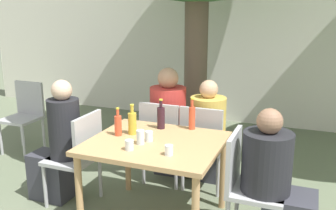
{
  "coord_description": "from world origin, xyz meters",
  "views": [
    {
      "loc": [
        1.23,
        -2.8,
        1.88
      ],
      "look_at": [
        0.0,
        0.3,
        1.01
      ],
      "focal_mm": 40.0,
      "sensor_mm": 36.0,
      "label": 1
    }
  ],
  "objects_px": {
    "patio_chair_1": "(247,181)",
    "soda_bottle_2": "(192,117)",
    "patio_chair_2": "(163,137)",
    "patio_chair_3": "(204,142)",
    "patio_chair_4": "(25,112)",
    "wine_bottle_1": "(161,117)",
    "drinking_glass_1": "(140,137)",
    "person_seated_0": "(58,149)",
    "drinking_glass_3": "(169,150)",
    "person_seated_1": "(277,187)",
    "soda_bottle_0": "(118,125)",
    "drinking_glass_0": "(149,136)",
    "oil_cruet_3": "(132,123)",
    "person_seated_2": "(171,127)",
    "drinking_glass_2": "(129,145)",
    "dining_table_front": "(155,151)",
    "person_seated_3": "(210,136)",
    "patio_chair_0": "(79,153)"
  },
  "relations": [
    {
      "from": "patio_chair_0",
      "to": "soda_bottle_0",
      "type": "bearing_deg",
      "value": 91.92
    },
    {
      "from": "person_seated_0",
      "to": "person_seated_1",
      "type": "relative_size",
      "value": 1.08
    },
    {
      "from": "patio_chair_4",
      "to": "person_seated_2",
      "type": "relative_size",
      "value": 0.73
    },
    {
      "from": "soda_bottle_2",
      "to": "drinking_glass_3",
      "type": "relative_size",
      "value": 3.67
    },
    {
      "from": "patio_chair_3",
      "to": "patio_chair_1",
      "type": "bearing_deg",
      "value": 128.21
    },
    {
      "from": "patio_chair_1",
      "to": "drinking_glass_2",
      "type": "height_order",
      "value": "patio_chair_1"
    },
    {
      "from": "patio_chair_4",
      "to": "wine_bottle_1",
      "type": "xyz_separation_m",
      "value": [
        2.23,
        -0.62,
        0.35
      ]
    },
    {
      "from": "person_seated_0",
      "to": "soda_bottle_2",
      "type": "height_order",
      "value": "person_seated_0"
    },
    {
      "from": "patio_chair_2",
      "to": "soda_bottle_0",
      "type": "xyz_separation_m",
      "value": [
        -0.14,
        -0.71,
        0.33
      ]
    },
    {
      "from": "person_seated_3",
      "to": "drinking_glass_2",
      "type": "xyz_separation_m",
      "value": [
        -0.34,
        -1.23,
        0.28
      ]
    },
    {
      "from": "drinking_glass_0",
      "to": "drinking_glass_3",
      "type": "bearing_deg",
      "value": -39.97
    },
    {
      "from": "patio_chair_3",
      "to": "patio_chair_4",
      "type": "xyz_separation_m",
      "value": [
        -2.55,
        0.24,
        0.0
      ]
    },
    {
      "from": "person_seated_1",
      "to": "soda_bottle_2",
      "type": "xyz_separation_m",
      "value": [
        -0.85,
        0.43,
        0.36
      ]
    },
    {
      "from": "dining_table_front",
      "to": "soda_bottle_2",
      "type": "height_order",
      "value": "soda_bottle_2"
    },
    {
      "from": "person_seated_2",
      "to": "person_seated_3",
      "type": "distance_m",
      "value": 0.46
    },
    {
      "from": "dining_table_front",
      "to": "wine_bottle_1",
      "type": "relative_size",
      "value": 3.94
    },
    {
      "from": "person_seated_3",
      "to": "drinking_glass_1",
      "type": "relative_size",
      "value": 9.5
    },
    {
      "from": "patio_chair_2",
      "to": "wine_bottle_1",
      "type": "distance_m",
      "value": 0.54
    },
    {
      "from": "patio_chair_0",
      "to": "patio_chair_2",
      "type": "relative_size",
      "value": 1.0
    },
    {
      "from": "patio_chair_0",
      "to": "person_seated_3",
      "type": "bearing_deg",
      "value": 133.22
    },
    {
      "from": "patio_chair_1",
      "to": "patio_chair_2",
      "type": "relative_size",
      "value": 1.0
    },
    {
      "from": "person_seated_1",
      "to": "wine_bottle_1",
      "type": "relative_size",
      "value": 3.99
    },
    {
      "from": "dining_table_front",
      "to": "soda_bottle_2",
      "type": "xyz_separation_m",
      "value": [
        0.19,
        0.43,
        0.21
      ]
    },
    {
      "from": "oil_cruet_3",
      "to": "patio_chair_4",
      "type": "bearing_deg",
      "value": 156.97
    },
    {
      "from": "patio_chair_3",
      "to": "soda_bottle_2",
      "type": "distance_m",
      "value": 0.46
    },
    {
      "from": "patio_chair_1",
      "to": "drinking_glass_1",
      "type": "bearing_deg",
      "value": 97.2
    },
    {
      "from": "wine_bottle_1",
      "to": "drinking_glass_1",
      "type": "height_order",
      "value": "wine_bottle_1"
    },
    {
      "from": "person_seated_1",
      "to": "soda_bottle_2",
      "type": "relative_size",
      "value": 3.8
    },
    {
      "from": "person_seated_3",
      "to": "drinking_glass_1",
      "type": "height_order",
      "value": "person_seated_3"
    },
    {
      "from": "person_seated_2",
      "to": "oil_cruet_3",
      "type": "relative_size",
      "value": 4.5
    },
    {
      "from": "patio_chair_1",
      "to": "soda_bottle_2",
      "type": "distance_m",
      "value": 0.82
    },
    {
      "from": "patio_chair_1",
      "to": "soda_bottle_2",
      "type": "xyz_separation_m",
      "value": [
        -0.61,
        0.43,
        0.35
      ]
    },
    {
      "from": "patio_chair_4",
      "to": "soda_bottle_0",
      "type": "xyz_separation_m",
      "value": [
        1.95,
        -0.95,
        0.33
      ]
    },
    {
      "from": "dining_table_front",
      "to": "drinking_glass_0",
      "type": "bearing_deg",
      "value": -155.15
    },
    {
      "from": "person_seated_0",
      "to": "oil_cruet_3",
      "type": "xyz_separation_m",
      "value": [
        0.77,
        0.09,
        0.33
      ]
    },
    {
      "from": "oil_cruet_3",
      "to": "person_seated_0",
      "type": "bearing_deg",
      "value": -173.0
    },
    {
      "from": "person_seated_1",
      "to": "drinking_glass_2",
      "type": "height_order",
      "value": "person_seated_1"
    },
    {
      "from": "drinking_glass_0",
      "to": "drinking_glass_1",
      "type": "bearing_deg",
      "value": -113.22
    },
    {
      "from": "patio_chair_1",
      "to": "wine_bottle_1",
      "type": "bearing_deg",
      "value": 68.92
    },
    {
      "from": "dining_table_front",
      "to": "patio_chair_1",
      "type": "height_order",
      "value": "patio_chair_1"
    },
    {
      "from": "person_seated_0",
      "to": "drinking_glass_2",
      "type": "distance_m",
      "value": 1.0
    },
    {
      "from": "patio_chair_4",
      "to": "person_seated_0",
      "type": "xyz_separation_m",
      "value": [
        1.28,
        -0.97,
        0.01
      ]
    },
    {
      "from": "dining_table_front",
      "to": "soda_bottle_0",
      "type": "height_order",
      "value": "soda_bottle_0"
    },
    {
      "from": "person_seated_0",
      "to": "drinking_glass_3",
      "type": "bearing_deg",
      "value": 78.66
    },
    {
      "from": "patio_chair_2",
      "to": "patio_chair_3",
      "type": "distance_m",
      "value": 0.45
    },
    {
      "from": "patio_chair_4",
      "to": "drinking_glass_3",
      "type": "height_order",
      "value": "patio_chair_4"
    },
    {
      "from": "drinking_glass_3",
      "to": "drinking_glass_0",
      "type": "bearing_deg",
      "value": 140.03
    },
    {
      "from": "person_seated_0",
      "to": "person_seated_1",
      "type": "distance_m",
      "value": 2.08
    },
    {
      "from": "patio_chair_1",
      "to": "person_seated_1",
      "type": "bearing_deg",
      "value": -90.0
    },
    {
      "from": "soda_bottle_2",
      "to": "drinking_glass_3",
      "type": "distance_m",
      "value": 0.69
    }
  ]
}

